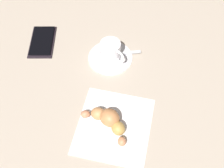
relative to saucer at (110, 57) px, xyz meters
The scene contains 8 objects.
ground_plane 0.13m from the saucer, behind, with size 1.80×1.80×0.00m, color #B4A290.
saucer is the anchor object (origin of this frame).
espresso_cup 0.03m from the saucer, 130.23° to the left, with size 0.07×0.08×0.05m.
teaspoon 0.01m from the saucer, 36.57° to the right, with size 0.02×0.13×0.01m.
sugar_packet 0.03m from the saucer, 18.45° to the right, with size 0.06×0.02×0.01m, color white.
napkin 0.23m from the saucer, behind, with size 0.20×0.18×0.00m, color white.
croissant 0.22m from the saucer, behind, with size 0.11×0.12×0.04m.
cell_phone 0.22m from the saucer, 72.22° to the left, with size 0.13×0.08×0.01m.
Camera 1 is at (-0.42, 0.01, 0.65)m, focal length 45.36 mm.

